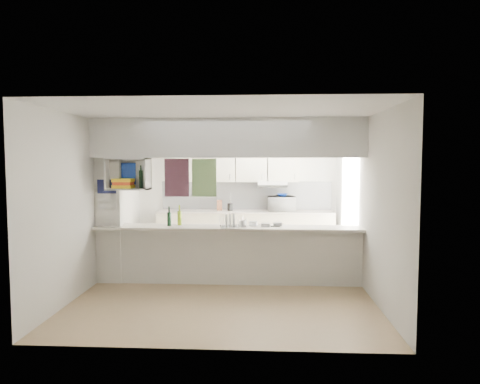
# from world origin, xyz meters

# --- Properties ---
(floor) EXTENTS (4.80, 4.80, 0.00)m
(floor) POSITION_xyz_m (0.00, 0.00, 0.00)
(floor) COLOR tan
(floor) RESTS_ON ground
(ceiling) EXTENTS (4.80, 4.80, 0.00)m
(ceiling) POSITION_xyz_m (0.00, 0.00, 2.60)
(ceiling) COLOR white
(ceiling) RESTS_ON wall_back
(wall_back) EXTENTS (4.20, 0.00, 4.20)m
(wall_back) POSITION_xyz_m (0.00, 2.40, 1.30)
(wall_back) COLOR silver
(wall_back) RESTS_ON floor
(wall_left) EXTENTS (0.00, 4.80, 4.80)m
(wall_left) POSITION_xyz_m (-2.10, 0.00, 1.30)
(wall_left) COLOR silver
(wall_left) RESTS_ON floor
(wall_right) EXTENTS (0.00, 4.80, 4.80)m
(wall_right) POSITION_xyz_m (2.10, 0.00, 1.30)
(wall_right) COLOR silver
(wall_right) RESTS_ON floor
(servery_partition) EXTENTS (4.20, 0.50, 2.60)m
(servery_partition) POSITION_xyz_m (-0.17, 0.00, 1.66)
(servery_partition) COLOR silver
(servery_partition) RESTS_ON floor
(cubby_shelf) EXTENTS (0.65, 0.35, 0.50)m
(cubby_shelf) POSITION_xyz_m (-1.57, -0.06, 1.71)
(cubby_shelf) COLOR white
(cubby_shelf) RESTS_ON bulkhead
(kitchen_run) EXTENTS (3.60, 0.63, 2.24)m
(kitchen_run) POSITION_xyz_m (0.16, 2.14, 0.83)
(kitchen_run) COLOR #EAE5C6
(kitchen_run) RESTS_ON floor
(microwave) EXTENTS (0.58, 0.41, 0.31)m
(microwave) POSITION_xyz_m (0.94, 2.10, 1.07)
(microwave) COLOR white
(microwave) RESTS_ON bench_top
(bowl) EXTENTS (0.22, 0.22, 0.05)m
(bowl) POSITION_xyz_m (0.95, 2.09, 1.25)
(bowl) COLOR navy
(bowl) RESTS_ON microwave
(dish_rack) EXTENTS (0.46, 0.39, 0.22)m
(dish_rack) POSITION_xyz_m (0.08, -0.03, 1.01)
(dish_rack) COLOR silver
(dish_rack) RESTS_ON breakfast_bar
(cup) EXTENTS (0.14, 0.14, 0.09)m
(cup) POSITION_xyz_m (0.24, -0.05, 0.98)
(cup) COLOR white
(cup) RESTS_ON dish_rack
(wine_bottles) EXTENTS (0.22, 0.15, 0.33)m
(wine_bottles) POSITION_xyz_m (-0.86, 0.05, 1.04)
(wine_bottles) COLOR black
(wine_bottles) RESTS_ON breakfast_bar
(plastic_tubs) EXTENTS (0.52, 0.22, 0.07)m
(plastic_tubs) POSITION_xyz_m (0.57, 0.06, 0.95)
(plastic_tubs) COLOR silver
(plastic_tubs) RESTS_ON breakfast_bar
(utensil_jar) EXTENTS (0.11, 0.11, 0.16)m
(utensil_jar) POSITION_xyz_m (-0.13, 2.15, 1.00)
(utensil_jar) COLOR black
(utensil_jar) RESTS_ON bench_top
(knife_block) EXTENTS (0.12, 0.10, 0.22)m
(knife_block) POSITION_xyz_m (-0.35, 2.18, 1.03)
(knife_block) COLOR brown
(knife_block) RESTS_ON bench_top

